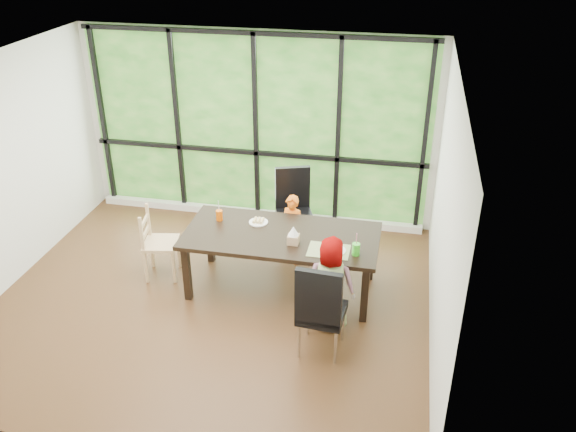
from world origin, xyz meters
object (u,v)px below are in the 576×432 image
object	(u,v)px
chair_interior_leather	(322,306)
chair_window_leather	(294,211)
child_toddler	(292,229)
tissue_box	(293,239)
plate_far	(258,222)
dining_table	(281,262)
green_cup	(356,249)
plate_near	(334,250)
orange_cup	(219,215)
child_older	(331,284)
chair_end_beech	(161,243)

from	to	relation	value
chair_interior_leather	chair_window_leather	bearing A→B (deg)	-67.44
child_toddler	tissue_box	world-z (taller)	child_toddler
child_toddler	plate_far	distance (m)	0.61
dining_table	child_toddler	size ratio (longest dim) A/B	2.42
chair_interior_leather	green_cup	distance (m)	0.81
dining_table	green_cup	distance (m)	1.03
tissue_box	child_toddler	bearing A→B (deg)	102.36
green_cup	tissue_box	world-z (taller)	green_cup
dining_table	child_toddler	bearing A→B (deg)	90.00
plate_near	green_cup	bearing A→B (deg)	-5.95
dining_table	plate_far	distance (m)	0.55
dining_table	plate_near	size ratio (longest dim) A/B	8.38
plate_near	green_cup	distance (m)	0.25
tissue_box	chair_interior_leather	bearing A→B (deg)	-60.69
chair_interior_leather	plate_far	xyz separation A→B (m)	(-0.96, 1.21, 0.22)
green_cup	orange_cup	bearing A→B (deg)	164.69
chair_interior_leather	plate_far	size ratio (longest dim) A/B	4.75
child_older	plate_far	world-z (taller)	child_older
plate_far	chair_interior_leather	bearing A→B (deg)	-51.48
dining_table	chair_end_beech	size ratio (longest dim) A/B	2.50
dining_table	child_toddler	world-z (taller)	child_toddler
child_toddler	green_cup	xyz separation A→B (m)	(0.89, -0.91, 0.35)
child_toddler	plate_near	bearing A→B (deg)	-34.67
chair_window_leather	green_cup	distance (m)	1.61
child_older	plate_far	bearing A→B (deg)	-37.86
chair_interior_leather	orange_cup	size ratio (longest dim) A/B	8.47
chair_interior_leather	plate_far	bearing A→B (deg)	-47.65
tissue_box	plate_near	bearing A→B (deg)	-8.86
dining_table	green_cup	size ratio (longest dim) A/B	16.51
child_older	tissue_box	bearing A→B (deg)	-39.10
chair_interior_leather	green_cup	xyz separation A→B (m)	(0.25, 0.72, 0.28)
chair_end_beech	plate_near	xyz separation A→B (m)	(2.15, -0.25, 0.31)
child_toddler	chair_end_beech	bearing A→B (deg)	-137.91
chair_end_beech	green_cup	xyz separation A→B (m)	(2.40, -0.27, 0.37)
plate_near	chair_end_beech	bearing A→B (deg)	173.48
plate_far	tissue_box	xyz separation A→B (m)	(0.50, -0.39, 0.05)
child_toddler	tissue_box	size ratio (longest dim) A/B	7.50
chair_interior_leather	child_older	bearing A→B (deg)	-90.13
orange_cup	tissue_box	world-z (taller)	orange_cup
dining_table	chair_end_beech	distance (m)	1.51
child_toddler	orange_cup	bearing A→B (deg)	-131.77
child_toddler	child_older	bearing A→B (deg)	-42.28
chair_interior_leather	child_older	xyz separation A→B (m)	(0.03, 0.40, 0.01)
chair_interior_leather	chair_end_beech	bearing A→B (deg)	-20.98
chair_window_leather	chair_interior_leather	world-z (taller)	same
chair_interior_leather	plate_far	distance (m)	1.56
chair_end_beech	dining_table	bearing A→B (deg)	-100.66
chair_end_beech	child_older	world-z (taller)	child_older
plate_near	child_toddler	bearing A→B (deg)	126.13
tissue_box	child_older	bearing A→B (deg)	-40.33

